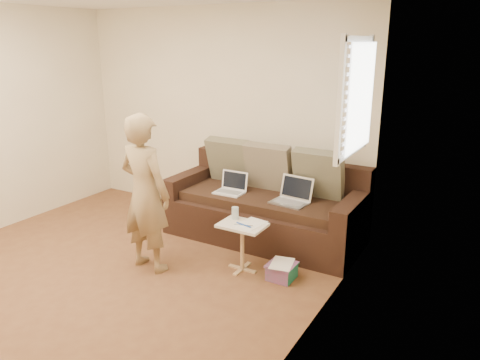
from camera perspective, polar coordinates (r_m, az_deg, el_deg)
The scene contains 16 objects.
floor at distance 4.60m, azimuth -18.06°, elevation -12.32°, with size 4.50×4.50×0.00m, color brown.
wall_back at distance 5.83m, azimuth -2.65°, elevation 8.17°, with size 4.00×4.00×0.00m, color beige.
wall_right at distance 2.96m, azimuth 6.55°, elevation -0.56°, with size 4.50×4.50×0.00m, color beige.
window_blinds at distance 4.28m, azimuth 14.34°, elevation 9.92°, with size 0.12×0.88×1.08m, color white, non-canonical shape.
sofa at distance 5.20m, azimuth 3.03°, elevation -2.86°, with size 2.20×0.95×0.85m, color black, non-canonical shape.
pillow_left at distance 5.57m, azimuth -1.30°, elevation 2.43°, with size 0.55×0.14×0.55m, color brown, non-canonical shape.
pillow_mid at distance 5.28m, azimuth 3.57°, elevation 1.58°, with size 0.55×0.14×0.55m, color brown, non-canonical shape.
pillow_right at distance 5.07m, azimuth 9.72°, elevation 0.70°, with size 0.55×0.14×0.55m, color brown, non-canonical shape.
laptop_silver at distance 4.93m, azimuth 6.12°, elevation -2.92°, with size 0.38×0.28×0.25m, color #B7BABC, non-canonical shape.
laptop_white at distance 5.22m, azimuth -1.37°, elevation -1.67°, with size 0.33×0.24×0.24m, color white, non-canonical shape.
person at distance 4.49m, azimuth -11.70°, elevation -1.63°, with size 0.57×0.39×1.56m, color olive.
side_table at distance 4.54m, azimuth 0.28°, elevation -8.34°, with size 0.44×0.31×0.49m, color silver, non-canonical shape.
drinking_glass at distance 4.55m, azimuth -0.61°, elevation -4.13°, with size 0.07×0.07×0.12m, color silver, non-canonical shape.
scissors at distance 4.40m, azimuth 0.46°, elevation -5.62°, with size 0.18×0.10×0.02m, color silver, non-canonical shape.
paper_on_table at distance 4.44m, azimuth 1.34°, elevation -5.47°, with size 0.21×0.30×0.00m, color white, non-canonical shape.
striped_box at distance 4.47m, azimuth 5.21°, elevation -11.19°, with size 0.26×0.26×0.16m, color #CF1F8E, non-canonical shape.
Camera 1 is at (3.11, -2.60, 2.18)m, focal length 34.32 mm.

